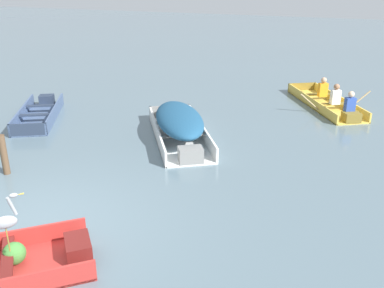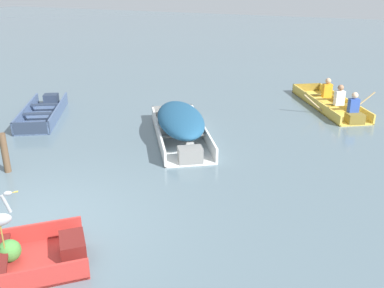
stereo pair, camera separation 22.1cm
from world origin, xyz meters
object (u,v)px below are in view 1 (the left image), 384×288
(skiff_white_mid_moored, at_px, (179,123))
(heron_on_dinghy, at_px, (6,220))
(skiff_slate_blue_far_moored, at_px, (40,113))
(rowboat_yellow_with_crew, at_px, (328,102))
(mooring_post, at_px, (4,155))

(skiff_white_mid_moored, relative_size, heron_on_dinghy, 4.26)
(skiff_slate_blue_far_moored, distance_m, rowboat_yellow_with_crew, 8.83)
(skiff_slate_blue_far_moored, height_order, mooring_post, mooring_post)
(heron_on_dinghy, bearing_deg, rowboat_yellow_with_crew, 72.33)
(skiff_white_mid_moored, height_order, heron_on_dinghy, heron_on_dinghy)
(skiff_white_mid_moored, distance_m, rowboat_yellow_with_crew, 5.37)
(skiff_white_mid_moored, relative_size, mooring_post, 4.10)
(heron_on_dinghy, bearing_deg, mooring_post, 136.04)
(skiff_slate_blue_far_moored, bearing_deg, heron_on_dinghy, -51.97)
(skiff_white_mid_moored, distance_m, skiff_slate_blue_far_moored, 4.54)
(rowboat_yellow_with_crew, xyz_separation_m, mooring_post, (-5.79, -7.54, 0.25))
(rowboat_yellow_with_crew, xyz_separation_m, heron_on_dinghy, (-3.20, -10.04, 0.71))
(skiff_white_mid_moored, xyz_separation_m, skiff_slate_blue_far_moored, (-4.52, 0.06, -0.32))
(rowboat_yellow_with_crew, relative_size, mooring_post, 4.30)
(skiff_slate_blue_far_moored, relative_size, mooring_post, 3.56)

